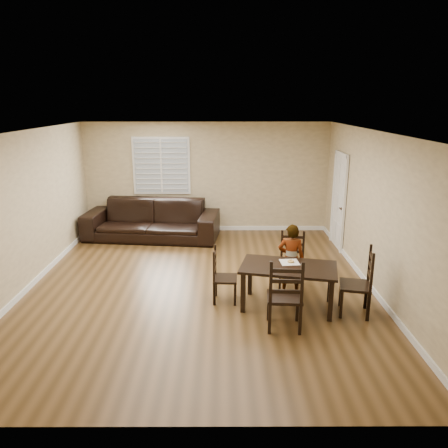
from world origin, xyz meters
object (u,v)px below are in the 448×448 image
at_px(dining_table, 288,271).
at_px(donut, 291,261).
at_px(chair_near, 292,260).
at_px(chair_far, 285,300).
at_px(chair_right, 364,285).
at_px(sofa, 152,220).
at_px(chair_left, 219,277).
at_px(child, 291,259).

height_order(dining_table, donut, donut).
relative_size(chair_near, chair_far, 0.89).
bearing_deg(chair_far, chair_right, -153.41).
distance_m(chair_near, sofa, 3.98).
xyz_separation_m(chair_left, donut, (1.16, -0.07, 0.31)).
distance_m(child, sofa, 4.21).
distance_m(chair_left, sofa, 3.77).
relative_size(dining_table, chair_right, 1.52).
height_order(chair_left, child, child).
distance_m(chair_right, child, 1.27).
height_order(chair_near, chair_far, chair_far).
distance_m(chair_right, sofa, 5.46).
relative_size(chair_near, child, 0.79).
bearing_deg(chair_left, child, -73.61).
bearing_deg(chair_far, child, -98.09).
height_order(chair_right, sofa, chair_right).
relative_size(chair_left, donut, 8.61).
relative_size(dining_table, sofa, 0.52).
relative_size(chair_far, chair_right, 1.02).
bearing_deg(sofa, child, -41.25).
relative_size(child, donut, 11.61).
xyz_separation_m(chair_far, chair_right, (1.27, 0.54, -0.01)).
relative_size(chair_near, sofa, 0.31).
bearing_deg(chair_left, dining_table, -98.90).
bearing_deg(donut, chair_right, -21.10).
height_order(chair_near, chair_left, chair_near).
height_order(dining_table, sofa, sofa).
xyz_separation_m(chair_near, donut, (-0.15, -0.77, 0.28)).
bearing_deg(sofa, chair_near, -36.41).
distance_m(chair_far, chair_left, 1.39).
bearing_deg(child, sofa, -35.56).
xyz_separation_m(chair_far, donut, (0.21, 0.95, 0.22)).
xyz_separation_m(chair_far, child, (0.27, 1.31, 0.12)).
bearing_deg(child, chair_far, 90.20).
height_order(chair_near, donut, chair_near).
xyz_separation_m(chair_left, child, (1.22, 0.29, 0.20)).
xyz_separation_m(chair_near, sofa, (-2.92, 2.70, 0.02)).
height_order(chair_far, donut, chair_far).
relative_size(dining_table, donut, 15.41).
bearing_deg(sofa, chair_left, -58.21).
height_order(chair_left, donut, chair_left).
bearing_deg(child, donut, 92.18).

